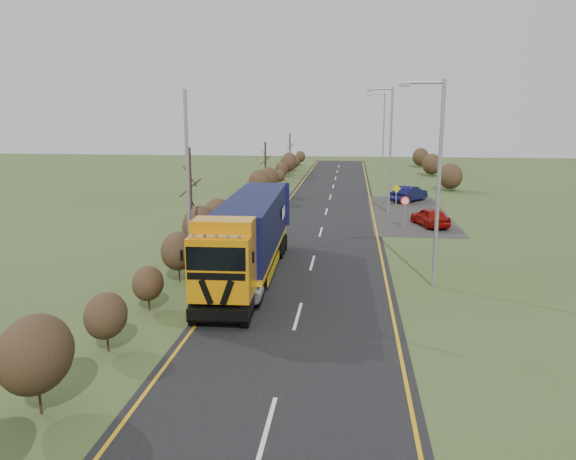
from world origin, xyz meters
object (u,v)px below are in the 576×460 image
Objects in this scene: car_blue_sedan at (409,194)px; streetlight_near at (436,176)px; lorry at (250,233)px; car_red_hatchback at (430,217)px; speed_sign at (405,206)px.

car_blue_sedan is 0.47× the size of streetlight_near.
lorry is 17.32m from car_red_hatchback.
lorry is 8.97m from streetlight_near.
lorry is at bearing 36.03° from car_red_hatchback.
car_blue_sedan is 12.79m from speed_sign.
lorry is at bearing -123.90° from speed_sign.
streetlight_near is 4.01× the size of speed_sign.
speed_sign is (-1.89, -1.34, 0.94)m from car_red_hatchback.
car_red_hatchback is 2.50m from speed_sign.
streetlight_near is at bearing 121.01° from car_blue_sedan.
car_blue_sedan is 26.02m from streetlight_near.
car_blue_sedan is at bearing 83.06° from speed_sign.
streetlight_near is at bearing -4.85° from lorry.
speed_sign is at bearing 18.00° from car_red_hatchback.
lorry is at bearing 102.71° from car_blue_sedan.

